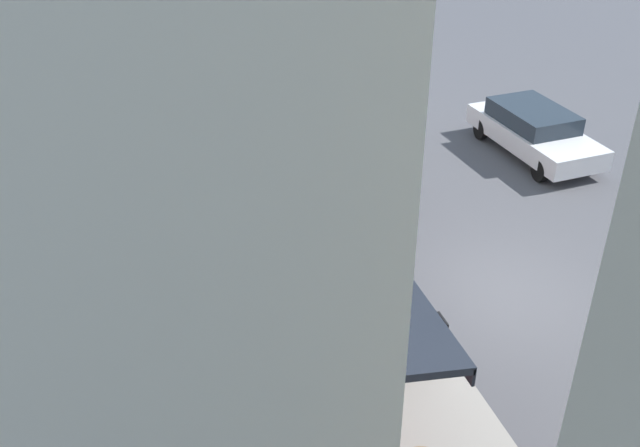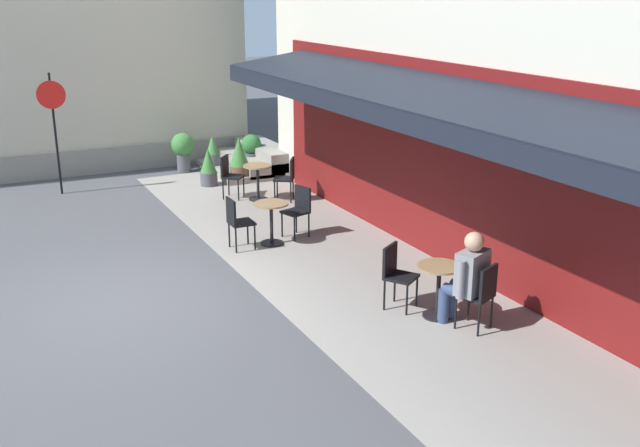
{
  "view_description": "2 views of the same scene",
  "coord_description": "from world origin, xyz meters",
  "px_view_note": "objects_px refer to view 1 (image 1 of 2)",
  "views": [
    {
      "loc": [
        10.35,
        -7.14,
        8.9
      ],
      "look_at": [
        -1.93,
        -3.34,
        1.19
      ],
      "focal_mm": 40.63,
      "sensor_mm": 36.0,
      "label": 1
    },
    {
      "loc": [
        -9.91,
        1.94,
        4.3
      ],
      "look_at": [
        -1.51,
        -2.31,
        1.27
      ],
      "focal_mm": 41.47,
      "sensor_mm": 36.0,
      "label": 2
    }
  ],
  "objects_px": {
    "cafe_chair_black_corner_right": "(436,335)",
    "seated_companion_in_olive": "(247,148)",
    "cafe_chair_black_by_window": "(375,355)",
    "cafe_chair_black_facing_street": "(236,138)",
    "cafe_table_near_entrance": "(403,344)",
    "parked_car_white": "(534,130)",
    "cafe_table_far_end": "(300,242)",
    "cafe_table_streetside": "(244,148)",
    "cafe_chair_black_back_row": "(322,250)",
    "cafe_chair_black_kerbside": "(282,228)",
    "seated_patron_in_grey": "(288,226)",
    "cafe_chair_black_under_awning": "(248,156)"
  },
  "relations": [
    {
      "from": "cafe_chair_black_facing_street",
      "to": "seated_companion_in_olive",
      "type": "xyz_separation_m",
      "value": [
        1.04,
        0.09,
        0.15
      ]
    },
    {
      "from": "cafe_chair_black_under_awning",
      "to": "seated_patron_in_grey",
      "type": "xyz_separation_m",
      "value": [
        4.05,
        0.01,
        0.16
      ]
    },
    {
      "from": "cafe_table_near_entrance",
      "to": "cafe_chair_black_kerbside",
      "type": "distance_m",
      "value": 4.49
    },
    {
      "from": "cafe_table_streetside",
      "to": "cafe_chair_black_back_row",
      "type": "xyz_separation_m",
      "value": [
        5.6,
        0.49,
        0.06
      ]
    },
    {
      "from": "cafe_table_streetside",
      "to": "cafe_chair_black_back_row",
      "type": "height_order",
      "value": "cafe_chair_black_back_row"
    },
    {
      "from": "cafe_chair_black_back_row",
      "to": "parked_car_white",
      "type": "height_order",
      "value": "parked_car_white"
    },
    {
      "from": "cafe_table_far_end",
      "to": "seated_companion_in_olive",
      "type": "height_order",
      "value": "seated_companion_in_olive"
    },
    {
      "from": "parked_car_white",
      "to": "seated_companion_in_olive",
      "type": "bearing_deg",
      "value": -99.13
    },
    {
      "from": "cafe_chair_black_by_window",
      "to": "cafe_chair_black_facing_street",
      "type": "relative_size",
      "value": 1.0
    },
    {
      "from": "cafe_chair_black_by_window",
      "to": "seated_companion_in_olive",
      "type": "distance_m",
      "value": 8.61
    },
    {
      "from": "cafe_chair_black_by_window",
      "to": "cafe_chair_black_facing_street",
      "type": "xyz_separation_m",
      "value": [
        -9.64,
        -0.47,
        0.0
      ]
    },
    {
      "from": "cafe_table_streetside",
      "to": "seated_companion_in_olive",
      "type": "height_order",
      "value": "seated_companion_in_olive"
    },
    {
      "from": "cafe_chair_black_corner_right",
      "to": "seated_companion_in_olive",
      "type": "relative_size",
      "value": 0.7
    },
    {
      "from": "cafe_chair_black_by_window",
      "to": "cafe_chair_black_facing_street",
      "type": "bearing_deg",
      "value": -177.19
    },
    {
      "from": "parked_car_white",
      "to": "cafe_table_far_end",
      "type": "bearing_deg",
      "value": -66.58
    },
    {
      "from": "cafe_chair_black_facing_street",
      "to": "cafe_chair_black_corner_right",
      "type": "bearing_deg",
      "value": 10.25
    },
    {
      "from": "cafe_table_near_entrance",
      "to": "cafe_table_streetside",
      "type": "relative_size",
      "value": 1.0
    },
    {
      "from": "cafe_chair_black_by_window",
      "to": "cafe_table_far_end",
      "type": "distance_m",
      "value": 3.95
    },
    {
      "from": "cafe_chair_black_by_window",
      "to": "parked_car_white",
      "type": "height_order",
      "value": "parked_car_white"
    },
    {
      "from": "cafe_table_streetside",
      "to": "seated_companion_in_olive",
      "type": "xyz_separation_m",
      "value": [
        0.42,
        -0.01,
        0.21
      ]
    },
    {
      "from": "cafe_chair_black_by_window",
      "to": "seated_patron_in_grey",
      "type": "distance_m",
      "value": 4.35
    },
    {
      "from": "cafe_table_near_entrance",
      "to": "cafe_chair_black_under_awning",
      "type": "bearing_deg",
      "value": -173.08
    },
    {
      "from": "cafe_table_near_entrance",
      "to": "seated_companion_in_olive",
      "type": "xyz_separation_m",
      "value": [
        -8.42,
        -0.99,
        0.21
      ]
    },
    {
      "from": "cafe_chair_black_facing_street",
      "to": "parked_car_white",
      "type": "distance_m",
      "value": 8.37
    },
    {
      "from": "cafe_table_far_end",
      "to": "cafe_chair_black_back_row",
      "type": "xyz_separation_m",
      "value": [
        0.53,
        0.34,
        0.06
      ]
    },
    {
      "from": "cafe_table_far_end",
      "to": "seated_patron_in_grey",
      "type": "relative_size",
      "value": 0.57
    },
    {
      "from": "seated_companion_in_olive",
      "to": "parked_car_white",
      "type": "xyz_separation_m",
      "value": [
        1.28,
        7.95,
        0.01
      ]
    },
    {
      "from": "cafe_chair_black_kerbside",
      "to": "seated_companion_in_olive",
      "type": "height_order",
      "value": "seated_companion_in_olive"
    },
    {
      "from": "cafe_chair_black_back_row",
      "to": "cafe_chair_black_kerbside",
      "type": "xyz_separation_m",
      "value": [
        -1.11,
        -0.59,
        0.0
      ]
    },
    {
      "from": "cafe_chair_black_kerbside",
      "to": "parked_car_white",
      "type": "height_order",
      "value": "parked_car_white"
    },
    {
      "from": "cafe_table_streetside",
      "to": "cafe_chair_black_back_row",
      "type": "distance_m",
      "value": 5.62
    },
    {
      "from": "cafe_table_near_entrance",
      "to": "cafe_chair_black_under_awning",
      "type": "distance_m",
      "value": 8.27
    },
    {
      "from": "cafe_chair_black_corner_right",
      "to": "cafe_chair_black_facing_street",
      "type": "xyz_separation_m",
      "value": [
        -9.47,
        -1.71,
        0.0
      ]
    },
    {
      "from": "cafe_chair_black_by_window",
      "to": "cafe_table_far_end",
      "type": "height_order",
      "value": "cafe_chair_black_by_window"
    },
    {
      "from": "cafe_table_streetside",
      "to": "cafe_chair_black_corner_right",
      "type": "bearing_deg",
      "value": 10.33
    },
    {
      "from": "cafe_chair_black_back_row",
      "to": "seated_patron_in_grey",
      "type": "xyz_separation_m",
      "value": [
        -0.91,
        -0.5,
        0.16
      ]
    },
    {
      "from": "cafe_table_streetside",
      "to": "cafe_chair_black_back_row",
      "type": "bearing_deg",
      "value": 5.04
    },
    {
      "from": "cafe_table_near_entrance",
      "to": "cafe_chair_black_corner_right",
      "type": "distance_m",
      "value": 0.63
    },
    {
      "from": "parked_car_white",
      "to": "cafe_chair_black_back_row",
      "type": "bearing_deg",
      "value": -62.32
    },
    {
      "from": "cafe_chair_black_kerbside",
      "to": "cafe_table_near_entrance",
      "type": "bearing_deg",
      "value": 13.85
    },
    {
      "from": "cafe_table_far_end",
      "to": "cafe_table_streetside",
      "type": "bearing_deg",
      "value": -178.3
    },
    {
      "from": "cafe_table_far_end",
      "to": "seated_patron_in_grey",
      "type": "distance_m",
      "value": 0.47
    },
    {
      "from": "cafe_chair_black_corner_right",
      "to": "seated_companion_in_olive",
      "type": "xyz_separation_m",
      "value": [
        -8.43,
        -1.62,
        0.15
      ]
    },
    {
      "from": "parked_car_white",
      "to": "cafe_chair_black_kerbside",
      "type": "bearing_deg",
      "value": -70.84
    },
    {
      "from": "cafe_table_near_entrance",
      "to": "cafe_chair_black_by_window",
      "type": "distance_m",
      "value": 0.63
    },
    {
      "from": "cafe_chair_black_under_awning",
      "to": "parked_car_white",
      "type": "bearing_deg",
      "value": 82.39
    },
    {
      "from": "cafe_chair_black_back_row",
      "to": "seated_patron_in_grey",
      "type": "relative_size",
      "value": 0.69
    },
    {
      "from": "seated_patron_in_grey",
      "to": "seated_companion_in_olive",
      "type": "xyz_separation_m",
      "value": [
        -4.27,
        -0.0,
        -0.01
      ]
    },
    {
      "from": "cafe_chair_black_by_window",
      "to": "cafe_table_streetside",
      "type": "relative_size",
      "value": 1.21
    },
    {
      "from": "cafe_chair_black_under_awning",
      "to": "cafe_chair_black_kerbside",
      "type": "xyz_separation_m",
      "value": [
        3.86,
        -0.08,
        0.0
      ]
    }
  ]
}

